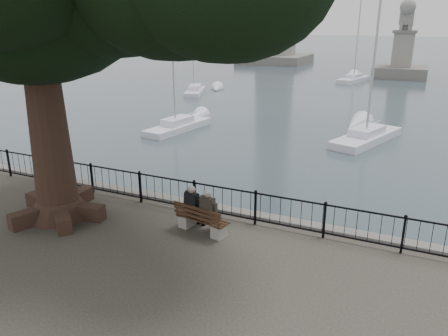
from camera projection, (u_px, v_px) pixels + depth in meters
The scene contains 10 objects.
harbor at pixel (231, 226), 13.78m from camera, with size 260.00×260.00×1.20m.
railing at pixel (224, 201), 13.01m from camera, with size 22.06×0.06×1.00m.
bench at pixel (201, 223), 12.23m from camera, with size 1.66×0.76×0.85m.
person_left at pixel (195, 208), 12.36m from camera, with size 0.45×0.71×1.34m.
person_right at pixel (210, 213), 12.06m from camera, with size 0.45×0.71×1.34m.
lion_monument at pixel (402, 58), 52.81m from camera, with size 6.18×6.18×9.07m.
sailboat_a at pixel (178, 126), 27.78m from camera, with size 2.17×5.44×9.81m.
sailboat_c at pixel (367, 136), 25.16m from camera, with size 3.47×6.26×12.11m.
sailboat_e at pixel (195, 90), 41.66m from camera, with size 2.91×5.09×12.08m.
sailboat_h at pixel (354, 78), 49.96m from camera, with size 3.16×6.13×13.31m.
Camera 1 is at (5.00, -8.41, 5.68)m, focal length 35.00 mm.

